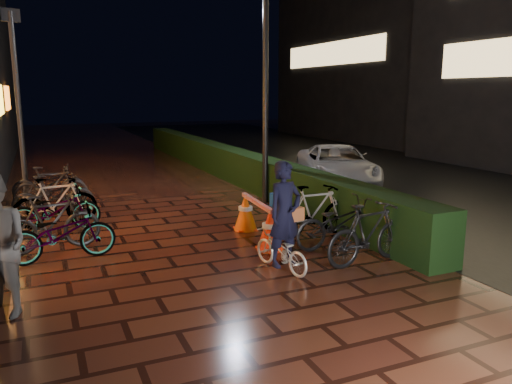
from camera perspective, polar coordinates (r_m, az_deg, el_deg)
name	(u,v)px	position (r m, az deg, el deg)	size (l,w,h in m)	color
ground	(208,263)	(8.54, -5.49, -8.03)	(80.00, 80.00, 0.00)	#381911
asphalt_road	(421,179)	(17.32, 18.35, 1.40)	(11.00, 60.00, 0.01)	black
hedge	(227,162)	(16.86, -3.32, 3.41)	(0.70, 20.00, 1.00)	black
van	(337,166)	(15.47, 9.19, 3.00)	(2.02, 4.38, 1.22)	#B0B0B5
far_buildings	(503,10)	(26.45, 26.37, 18.17)	(9.08, 31.00, 14.00)	black
lamp_post_hedge	(265,82)	(12.81, 1.09, 12.41)	(0.53, 0.16, 5.57)	black
lamp_post_sf	(18,98)	(14.31, -25.57, 9.65)	(0.46, 0.22, 4.86)	black
cyclist	(283,231)	(7.93, 3.10, -4.48)	(0.73, 1.31, 1.79)	white
traffic_barrier	(257,220)	(9.71, 0.11, -3.20)	(0.59, 1.92, 0.77)	red
cart_assembly	(280,202)	(10.77, 2.79, -1.13)	(0.53, 0.53, 0.97)	black
parked_bikes_storefront	(53,203)	(11.58, -22.15, -1.13)	(1.95, 5.93, 1.05)	black
parked_bikes_hedge	(339,222)	(9.23, 9.48, -3.38)	(1.84, 2.35, 1.05)	black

